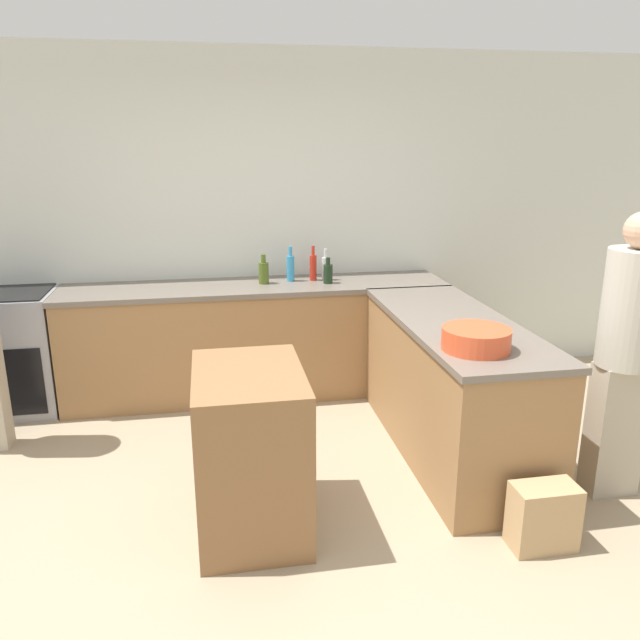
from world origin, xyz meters
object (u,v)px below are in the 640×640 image
at_px(hot_sauce_bottle, 313,267).
at_px(mixing_bowl, 476,339).
at_px(range_oven, 10,352).
at_px(vinegar_bottle_clear, 326,268).
at_px(person_at_peninsula, 626,347).
at_px(dish_soap_bottle, 291,267).
at_px(island_table, 251,450).
at_px(olive_oil_bottle, 264,272).
at_px(paper_bag, 543,517).
at_px(wine_bottle_dark, 328,273).

bearing_deg(hot_sauce_bottle, mixing_bowl, -72.74).
xyz_separation_m(range_oven, vinegar_bottle_clear, (2.45, 0.06, 0.55)).
relative_size(hot_sauce_bottle, person_at_peninsula, 0.17).
relative_size(mixing_bowl, dish_soap_bottle, 1.32).
distance_m(island_table, person_at_peninsula, 2.15).
distance_m(vinegar_bottle_clear, olive_oil_bottle, 0.51).
distance_m(range_oven, vinegar_bottle_clear, 2.51).
bearing_deg(range_oven, vinegar_bottle_clear, 1.30).
bearing_deg(range_oven, hot_sauce_bottle, 1.52).
relative_size(mixing_bowl, hot_sauce_bottle, 1.32).
relative_size(island_table, mixing_bowl, 2.36).
height_order(hot_sauce_bottle, person_at_peninsula, person_at_peninsula).
xyz_separation_m(island_table, paper_bag, (1.44, -0.46, -0.27)).
distance_m(hot_sauce_bottle, olive_oil_bottle, 0.41).
distance_m(mixing_bowl, dish_soap_bottle, 2.02).
xyz_separation_m(island_table, dish_soap_bottle, (0.48, 1.91, 0.58)).
height_order(island_table, paper_bag, island_table).
xyz_separation_m(island_table, wine_bottle_dark, (0.76, 1.78, 0.55)).
bearing_deg(wine_bottle_dark, paper_bag, -73.18).
bearing_deg(range_oven, island_table, -47.62).
relative_size(range_oven, vinegar_bottle_clear, 3.62).
xyz_separation_m(range_oven, mixing_bowl, (2.92, -1.80, 0.51)).
bearing_deg(person_at_peninsula, mixing_bowl, 174.50).
bearing_deg(paper_bag, vinegar_bottle_clear, 105.91).
xyz_separation_m(mixing_bowl, person_at_peninsula, (0.86, -0.08, -0.07)).
distance_m(range_oven, paper_bag, 3.89).
bearing_deg(vinegar_bottle_clear, olive_oil_bottle, -175.21).
relative_size(range_oven, dish_soap_bottle, 3.27).
relative_size(wine_bottle_dark, vinegar_bottle_clear, 0.82).
height_order(mixing_bowl, dish_soap_bottle, dish_soap_bottle).
relative_size(vinegar_bottle_clear, olive_oil_bottle, 1.08).
xyz_separation_m(vinegar_bottle_clear, dish_soap_bottle, (-0.28, 0.01, 0.01)).
xyz_separation_m(olive_oil_bottle, paper_bag, (1.18, -2.32, -0.83)).
xyz_separation_m(range_oven, paper_bag, (3.12, -2.31, -0.28)).
xyz_separation_m(wine_bottle_dark, olive_oil_bottle, (-0.50, 0.08, 0.01)).
relative_size(range_oven, person_at_peninsula, 0.56).
bearing_deg(wine_bottle_dark, olive_oil_bottle, 170.92).
xyz_separation_m(wine_bottle_dark, hot_sauce_bottle, (-0.10, 0.13, 0.03)).
bearing_deg(vinegar_bottle_clear, person_at_peninsula, -55.42).
distance_m(person_at_peninsula, paper_bag, 1.07).
xyz_separation_m(range_oven, person_at_peninsula, (3.78, -1.88, 0.44)).
distance_m(wine_bottle_dark, hot_sauce_bottle, 0.16).
height_order(mixing_bowl, hot_sauce_bottle, hot_sauce_bottle).
bearing_deg(range_oven, mixing_bowl, -31.62).
distance_m(dish_soap_bottle, paper_bag, 2.70).
bearing_deg(dish_soap_bottle, wine_bottle_dark, -25.15).
bearing_deg(olive_oil_bottle, island_table, -97.83).
xyz_separation_m(island_table, mixing_bowl, (1.24, 0.05, 0.53)).
xyz_separation_m(dish_soap_bottle, person_at_peninsula, (1.62, -1.95, -0.12)).
relative_size(vinegar_bottle_clear, dish_soap_bottle, 0.90).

